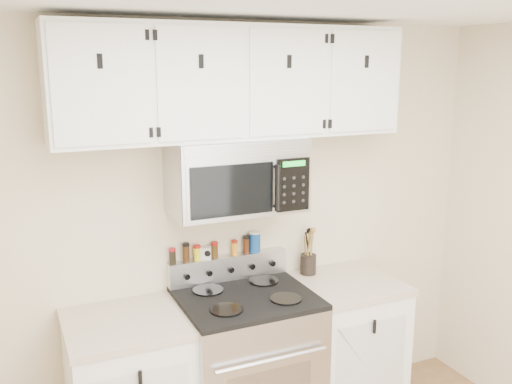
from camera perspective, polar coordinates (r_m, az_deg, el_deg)
back_wall at (r=3.51m, az=-3.06°, el=-3.88°), size 3.50×0.01×2.50m
range at (r=3.54m, az=-0.97°, el=-17.19°), size 0.76×0.65×1.10m
base_cabinet_right at (r=3.85m, az=8.71°, el=-15.09°), size 0.64×0.62×0.92m
microwave at (r=3.24m, az=-1.92°, el=1.68°), size 0.76×0.44×0.42m
upper_cabinets at (r=3.21m, az=-2.17°, el=10.92°), size 2.00×0.35×0.62m
utensil_crock at (r=3.72m, az=5.24°, el=-7.04°), size 0.10×0.10×0.30m
kitchen_timer at (r=3.46m, az=-5.01°, el=-6.09°), size 0.08×0.07×0.07m
salt_canister at (r=3.57m, az=-0.12°, el=-5.00°), size 0.07×0.07×0.13m
spice_jar_0 at (r=3.40m, az=-8.35°, el=-6.33°), size 0.04×0.04×0.09m
spice_jar_1 at (r=3.42m, az=-7.00°, el=-6.01°), size 0.04×0.04×0.11m
spice_jar_2 at (r=3.44m, az=-5.91°, el=-6.04°), size 0.04×0.04×0.09m
spice_jar_3 at (r=3.48m, az=-4.16°, el=-5.78°), size 0.04×0.04×0.10m
spice_jar_4 at (r=3.52m, az=-2.16°, el=-5.55°), size 0.04×0.04×0.09m
spice_jar_5 at (r=3.55m, az=-0.97°, el=-5.26°), size 0.04×0.04×0.11m
spice_jar_6 at (r=3.57m, az=-0.02°, el=-5.22°), size 0.04×0.04×0.10m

